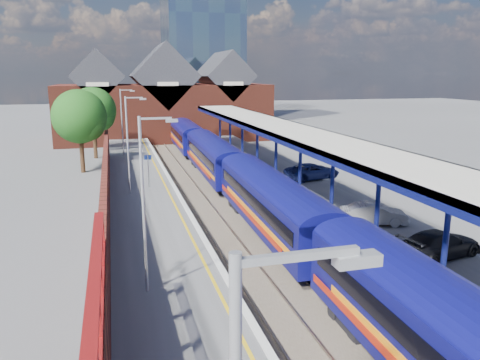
% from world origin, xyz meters
% --- Properties ---
extents(ground, '(240.00, 240.00, 0.00)m').
position_xyz_m(ground, '(0.00, 30.00, 0.00)').
color(ground, '#5B5B5E').
rests_on(ground, ground).
extents(ballast_bed, '(6.00, 76.00, 0.06)m').
position_xyz_m(ballast_bed, '(0.00, 20.00, 0.03)').
color(ballast_bed, '#473D33').
rests_on(ballast_bed, ground).
extents(rails, '(4.51, 76.00, 0.14)m').
position_xyz_m(rails, '(0.00, 20.00, 0.12)').
color(rails, slate).
rests_on(rails, ground).
extents(left_platform, '(5.00, 76.00, 1.00)m').
position_xyz_m(left_platform, '(-5.50, 20.00, 0.50)').
color(left_platform, '#565659').
rests_on(left_platform, ground).
extents(right_platform, '(6.00, 76.00, 1.00)m').
position_xyz_m(right_platform, '(6.00, 20.00, 0.50)').
color(right_platform, '#565659').
rests_on(right_platform, ground).
extents(coping_left, '(0.30, 76.00, 0.05)m').
position_xyz_m(coping_left, '(-3.15, 20.00, 1.02)').
color(coping_left, silver).
rests_on(coping_left, left_platform).
extents(coping_right, '(0.30, 76.00, 0.05)m').
position_xyz_m(coping_right, '(3.15, 20.00, 1.02)').
color(coping_right, silver).
rests_on(coping_right, right_platform).
extents(yellow_line, '(0.14, 76.00, 0.01)m').
position_xyz_m(yellow_line, '(-3.75, 20.00, 1.01)').
color(yellow_line, yellow).
rests_on(yellow_line, left_platform).
extents(train, '(3.15, 65.95, 3.45)m').
position_xyz_m(train, '(1.49, 21.98, 2.12)').
color(train, '#0C0D59').
rests_on(train, ground).
extents(canopy, '(4.50, 52.00, 4.48)m').
position_xyz_m(canopy, '(5.48, 21.95, 5.25)').
color(canopy, '#0E1453').
rests_on(canopy, right_platform).
extents(lamp_post_b, '(1.48, 0.18, 7.00)m').
position_xyz_m(lamp_post_b, '(-6.36, 6.00, 4.99)').
color(lamp_post_b, '#A5A8AA').
rests_on(lamp_post_b, left_platform).
extents(lamp_post_c, '(1.48, 0.18, 7.00)m').
position_xyz_m(lamp_post_c, '(-6.36, 22.00, 4.99)').
color(lamp_post_c, '#A5A8AA').
rests_on(lamp_post_c, left_platform).
extents(lamp_post_d, '(1.48, 0.18, 7.00)m').
position_xyz_m(lamp_post_d, '(-6.36, 38.00, 4.99)').
color(lamp_post_d, '#A5A8AA').
rests_on(lamp_post_d, left_platform).
extents(platform_sign, '(0.55, 0.08, 2.50)m').
position_xyz_m(platform_sign, '(-5.00, 24.00, 2.69)').
color(platform_sign, '#A5A8AA').
rests_on(platform_sign, left_platform).
extents(brick_wall, '(0.35, 50.00, 3.86)m').
position_xyz_m(brick_wall, '(-8.10, 13.54, 2.45)').
color(brick_wall, '#5D2318').
rests_on(brick_wall, left_platform).
extents(station_building, '(30.00, 12.12, 13.78)m').
position_xyz_m(station_building, '(0.00, 58.00, 5.45)').
color(station_building, '#5D2318').
rests_on(station_building, ground).
extents(glass_tower, '(14.20, 14.20, 40.30)m').
position_xyz_m(glass_tower, '(10.00, 80.00, 20.20)').
color(glass_tower, '#4B6080').
rests_on(glass_tower, ground).
extents(tree_near, '(5.20, 5.20, 8.10)m').
position_xyz_m(tree_near, '(-10.35, 35.91, 5.35)').
color(tree_near, '#382314').
rests_on(tree_near, ground).
extents(tree_far, '(5.20, 5.20, 8.10)m').
position_xyz_m(tree_far, '(-9.35, 43.91, 5.35)').
color(tree_far, '#382314').
rests_on(tree_far, ground).
extents(parked_car_silver, '(4.00, 2.44, 1.24)m').
position_xyz_m(parked_car_silver, '(6.82, 11.20, 1.62)').
color(parked_car_silver, '#9B9CA0').
rests_on(parked_car_silver, right_platform).
extents(parked_car_dark, '(4.71, 2.72, 1.28)m').
position_xyz_m(parked_car_dark, '(7.22, 5.98, 1.64)').
color(parked_car_dark, black).
rests_on(parked_car_dark, right_platform).
extents(parked_car_blue, '(5.03, 3.07, 1.30)m').
position_xyz_m(parked_car_blue, '(8.30, 23.22, 1.65)').
color(parked_car_blue, navy).
rests_on(parked_car_blue, right_platform).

